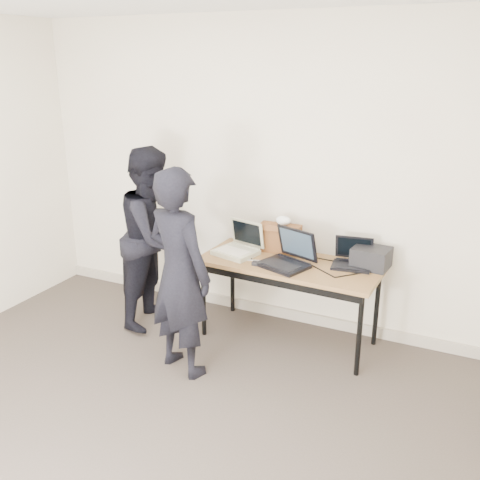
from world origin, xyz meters
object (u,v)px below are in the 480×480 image
Objects in this scene: person_typist at (179,273)px; person_observer at (155,237)px; laptop_beige at (238,247)px; equipment_box at (371,258)px; laptop_center at (288,257)px; laptop_right at (352,259)px; leather_satchel at (280,237)px; desk at (289,269)px.

person_observer is at bearing -27.74° from person_typist.
laptop_beige reaches higher than equipment_box.
laptop_right is at bearing 43.59° from laptop_center.
laptop_center is 0.34m from leather_satchel.
person_typist is at bearing -137.79° from person_observer.
laptop_center is 0.53m from laptop_right.
laptop_beige is at bearing -171.26° from equipment_box.
laptop_beige is at bearing -168.78° from laptop_center.
laptop_right is (0.48, 0.22, -0.01)m from laptop_center.
person_observer is at bearing -169.81° from equipment_box.
laptop_center is (0.00, -0.05, 0.13)m from desk.
leather_satchel is 1.08m from person_typist.
leather_satchel reaches higher than desk.
laptop_beige reaches higher than laptop_right.
laptop_beige is 1.11× the size of leather_satchel.
desk is at bearing -163.07° from equipment_box.
person_observer is at bearing -156.27° from laptop_center.
laptop_center reaches higher than leather_satchel.
laptop_right is 0.93× the size of leather_satchel.
person_typist is at bearing -110.26° from laptop_center.
person_typist is (-0.41, -1.00, -0.04)m from leather_satchel.
person_observer is (-1.24, -0.10, 0.03)m from laptop_center.
person_observer is at bearing -171.08° from desk.
equipment_box is (0.63, 0.19, 0.14)m from desk.
desk is 0.34m from leather_satchel.
laptop_center is at bearing -159.10° from equipment_box.
leather_satchel is at bearing -74.14° from person_observer.
laptop_center is 1.38× the size of laptop_right.
desk is 4.12× the size of leather_satchel.
desk is 0.94× the size of person_typist.
laptop_beige is 0.80m from person_typist.
laptop_center is 0.67m from equipment_box.
equipment_box is 0.18× the size of person_typist.
laptop_right is 0.15m from equipment_box.
laptop_beige reaches higher than leather_satchel.
equipment_box is at bearing -6.02° from leather_satchel.
equipment_box is at bearing 1.25° from laptop_right.
laptop_center is at bearing -59.78° from leather_satchel.
desk is 1.25m from person_observer.
laptop_center is 1.24m from person_observer.
laptop_beige is 0.77m from person_observer.
equipment_box is at bearing 22.63° from laptop_beige.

